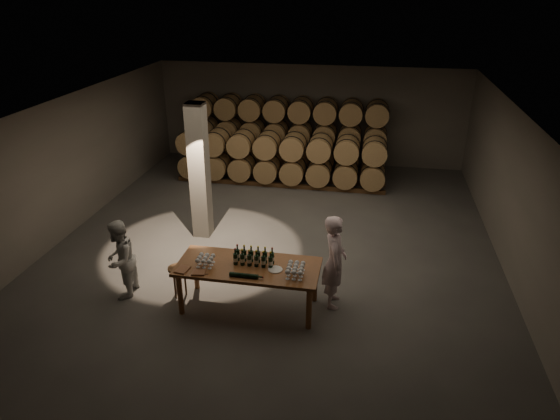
% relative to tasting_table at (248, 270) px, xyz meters
% --- Properties ---
extents(room, '(12.00, 12.00, 12.00)m').
position_rel_tasting_table_xyz_m(room, '(-1.80, 2.70, 0.80)').
color(room, '#4D4B48').
rests_on(room, ground).
extents(tasting_table, '(2.60, 1.10, 0.90)m').
position_rel_tasting_table_xyz_m(tasting_table, '(0.00, 0.00, 0.00)').
color(tasting_table, brown).
rests_on(tasting_table, ground).
extents(barrel_stack_back, '(6.26, 0.95, 2.31)m').
position_rel_tasting_table_xyz_m(barrel_stack_back, '(-0.57, 7.70, 0.40)').
color(barrel_stack_back, '#512E1B').
rests_on(barrel_stack_back, ground).
extents(barrel_stack_front, '(6.26, 0.95, 1.57)m').
position_rel_tasting_table_xyz_m(barrel_stack_front, '(-0.57, 6.30, 0.03)').
color(barrel_stack_front, '#512E1B').
rests_on(barrel_stack_front, ground).
extents(bottle_cluster, '(0.73, 0.23, 0.33)m').
position_rel_tasting_table_xyz_m(bottle_cluster, '(0.09, 0.08, 0.22)').
color(bottle_cluster, black).
rests_on(bottle_cluster, tasting_table).
extents(lying_bottles, '(0.61, 0.08, 0.08)m').
position_rel_tasting_table_xyz_m(lying_bottles, '(0.03, -0.40, 0.14)').
color(lying_bottles, black).
rests_on(lying_bottles, tasting_table).
extents(glass_cluster_left, '(0.31, 0.31, 0.18)m').
position_rel_tasting_table_xyz_m(glass_cluster_left, '(-0.77, -0.12, 0.23)').
color(glass_cluster_left, silver).
rests_on(glass_cluster_left, tasting_table).
extents(glass_cluster_right, '(0.31, 0.42, 0.19)m').
position_rel_tasting_table_xyz_m(glass_cluster_right, '(0.89, -0.15, 0.24)').
color(glass_cluster_right, silver).
rests_on(glass_cluster_right, tasting_table).
extents(plate, '(0.26, 0.26, 0.01)m').
position_rel_tasting_table_xyz_m(plate, '(0.52, -0.06, 0.11)').
color(plate, silver).
rests_on(plate, tasting_table).
extents(notebook_near, '(0.25, 0.22, 0.03)m').
position_rel_tasting_table_xyz_m(notebook_near, '(-0.80, -0.42, 0.12)').
color(notebook_near, brown).
rests_on(notebook_near, tasting_table).
extents(notebook_corner, '(0.24, 0.29, 0.02)m').
position_rel_tasting_table_xyz_m(notebook_corner, '(-1.12, -0.37, 0.12)').
color(notebook_corner, brown).
rests_on(notebook_corner, tasting_table).
extents(pen, '(0.12, 0.04, 0.01)m').
position_rel_tasting_table_xyz_m(pen, '(-0.67, -0.43, 0.11)').
color(pen, black).
rests_on(pen, tasting_table).
extents(stool, '(0.37, 0.37, 0.62)m').
position_rel_tasting_table_xyz_m(stool, '(-1.43, 0.13, -0.29)').
color(stool, '#512E1B').
rests_on(stool, ground).
extents(person_man, '(0.50, 0.71, 1.83)m').
position_rel_tasting_table_xyz_m(person_man, '(1.53, 0.40, 0.12)').
color(person_man, silver).
rests_on(person_man, ground).
extents(person_woman, '(0.65, 0.81, 1.58)m').
position_rel_tasting_table_xyz_m(person_woman, '(-2.49, -0.06, -0.01)').
color(person_woman, silver).
rests_on(person_woman, ground).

